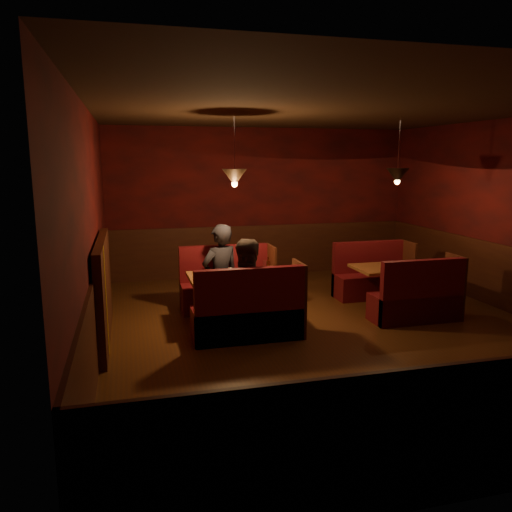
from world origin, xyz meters
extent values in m
cube|color=#452613|center=(0.00, 0.00, -0.01)|extent=(6.00, 7.00, 0.01)
cube|color=#312013|center=(0.00, 0.00, 2.90)|extent=(6.00, 7.00, 0.01)
cube|color=black|center=(0.00, 3.50, 1.45)|extent=(6.00, 0.01, 2.90)
cube|color=black|center=(-3.00, 0.00, 1.45)|extent=(0.01, 7.00, 2.90)
cube|color=#411E10|center=(0.00, 3.48, 0.50)|extent=(6.00, 0.04, 1.00)
cube|color=#411E10|center=(-2.98, 0.00, 0.50)|extent=(0.04, 7.00, 1.00)
cube|color=#411E10|center=(-2.92, 0.40, 0.65)|extent=(0.10, 2.20, 1.30)
cube|color=#A97F16|center=(-2.87, -0.15, 0.65)|extent=(0.01, 0.12, 1.30)
cylinder|color=#333333|center=(-1.15, 0.62, 2.45)|extent=(0.01, 0.01, 0.80)
cone|color=black|center=(-1.15, 0.62, 2.05)|extent=(0.34, 0.34, 0.22)
sphere|color=#FFBF72|center=(-1.15, 0.62, 1.96)|extent=(0.08, 0.08, 0.08)
cylinder|color=#333333|center=(1.35, 0.71, 2.45)|extent=(0.01, 0.01, 0.80)
cone|color=black|center=(1.35, 0.71, 2.05)|extent=(0.34, 0.34, 0.22)
sphere|color=#FFBF72|center=(1.35, 0.71, 1.96)|extent=(0.08, 0.08, 0.08)
cube|color=brown|center=(-1.15, 0.62, 0.67)|extent=(1.30, 0.79, 0.05)
cylinder|color=#411E10|center=(-1.15, 0.62, 0.33)|extent=(0.13, 0.13, 0.65)
cylinder|color=#411E10|center=(-1.15, 0.62, 0.02)|extent=(0.52, 0.52, 0.04)
cylinder|color=silver|center=(-1.07, 0.52, 0.70)|extent=(0.26, 0.26, 0.02)
cube|color=black|center=(-1.12, 0.52, 0.73)|extent=(0.08, 0.07, 0.03)
ellipsoid|color=silver|center=(-1.17, 0.51, 0.74)|extent=(0.07, 0.07, 0.05)
cube|color=tan|center=(-1.02, 0.47, 0.73)|extent=(0.08, 0.08, 0.03)
cylinder|color=silver|center=(-1.10, 0.45, 0.72)|extent=(0.03, 0.12, 0.01)
cylinder|color=silver|center=(-1.27, 0.77, 0.70)|extent=(0.24, 0.24, 0.01)
ellipsoid|color=beige|center=(-1.19, 0.79, 0.74)|extent=(0.09, 0.09, 0.05)
cube|color=silver|center=(-1.24, 0.75, 0.71)|extent=(0.16, 0.12, 0.00)
cylinder|color=white|center=(-0.90, 0.65, 0.74)|extent=(0.05, 0.05, 0.08)
cylinder|color=white|center=(-0.67, 0.80, 0.77)|extent=(0.07, 0.07, 0.14)
cylinder|color=white|center=(-0.67, 0.47, 0.77)|extent=(0.07, 0.07, 0.14)
cylinder|color=#47230F|center=(-0.65, 0.70, 0.77)|extent=(0.06, 0.06, 0.15)
cylinder|color=#47230F|center=(-0.65, 0.70, 0.88)|extent=(0.02, 0.02, 0.07)
ellipsoid|color=white|center=(-0.82, 0.50, 0.72)|extent=(0.11, 0.10, 0.04)
cube|color=#520D12|center=(-1.15, 1.29, 0.21)|extent=(1.39, 0.51, 0.42)
cube|color=#520D12|center=(-1.15, 1.49, 0.49)|extent=(1.39, 0.11, 0.98)
cube|color=#411E10|center=(-0.44, 1.29, 0.49)|extent=(0.04, 0.51, 0.98)
cube|color=#520D12|center=(-1.15, -0.06, 0.21)|extent=(1.39, 0.51, 0.42)
cube|color=#520D12|center=(-1.15, -0.26, 0.49)|extent=(1.39, 0.11, 0.98)
cube|color=#411E10|center=(-0.44, -0.06, 0.49)|extent=(0.04, 0.51, 0.98)
cube|color=brown|center=(1.35, 0.71, 0.64)|extent=(1.18, 0.75, 0.04)
cylinder|color=#411E10|center=(1.35, 0.71, 0.31)|extent=(0.12, 0.12, 0.62)
cylinder|color=#411E10|center=(1.35, 0.71, 0.02)|extent=(0.50, 0.50, 0.04)
cube|color=#520D12|center=(1.35, 1.35, 0.20)|extent=(1.26, 0.49, 0.40)
cube|color=#520D12|center=(1.35, 1.54, 0.46)|extent=(1.26, 0.11, 0.93)
cube|color=#411E10|center=(2.00, 1.35, 0.46)|extent=(0.04, 0.49, 0.93)
cube|color=#520D12|center=(1.35, 0.07, 0.20)|extent=(1.26, 0.49, 0.40)
cube|color=#520D12|center=(1.35, -0.12, 0.46)|extent=(1.26, 0.11, 0.93)
cube|color=#411E10|center=(2.00, 0.07, 0.46)|extent=(0.04, 0.49, 0.93)
imported|color=black|center=(-1.26, 1.20, 0.85)|extent=(0.72, 0.60, 1.70)
imported|color=#332621|center=(-1.07, 0.07, 0.81)|extent=(0.85, 0.69, 1.63)
camera|label=1|loc=(-2.57, -6.06, 2.27)|focal=35.00mm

